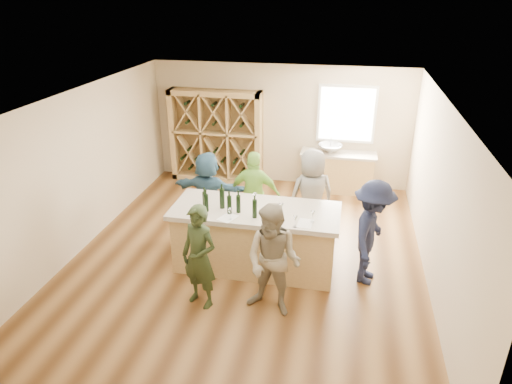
% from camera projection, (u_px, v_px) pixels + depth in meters
% --- Properties ---
extents(floor, '(6.00, 7.00, 0.10)m').
position_uv_depth(floor, '(248.00, 257.00, 8.13)').
color(floor, brown).
rests_on(floor, ground).
extents(ceiling, '(6.00, 7.00, 0.10)m').
position_uv_depth(ceiling, '(247.00, 95.00, 6.94)').
color(ceiling, white).
rests_on(ceiling, ground).
extents(wall_back, '(6.00, 0.10, 2.80)m').
position_uv_depth(wall_back, '(281.00, 125.00, 10.70)').
color(wall_back, beige).
rests_on(wall_back, ground).
extents(wall_front, '(6.00, 0.10, 2.80)m').
position_uv_depth(wall_front, '(167.00, 325.00, 4.36)').
color(wall_front, beige).
rests_on(wall_front, ground).
extents(wall_left, '(0.10, 7.00, 2.80)m').
position_uv_depth(wall_left, '(80.00, 169.00, 8.09)').
color(wall_left, beige).
rests_on(wall_left, ground).
extents(wall_right, '(0.10, 7.00, 2.80)m').
position_uv_depth(wall_right, '(442.00, 198.00, 6.97)').
color(wall_right, beige).
rests_on(wall_right, ground).
extents(window_frame, '(1.30, 0.06, 1.30)m').
position_uv_depth(window_frame, '(347.00, 114.00, 10.21)').
color(window_frame, white).
rests_on(window_frame, wall_back).
extents(window_pane, '(1.18, 0.01, 1.18)m').
position_uv_depth(window_pane, '(346.00, 114.00, 10.18)').
color(window_pane, white).
rests_on(window_pane, wall_back).
extents(wine_rack, '(2.20, 0.45, 2.20)m').
position_uv_depth(wine_rack, '(216.00, 136.00, 10.85)').
color(wine_rack, tan).
rests_on(wine_rack, floor).
extents(back_counter_base, '(1.60, 0.58, 0.86)m').
position_uv_depth(back_counter_base, '(337.00, 173.00, 10.53)').
color(back_counter_base, tan).
rests_on(back_counter_base, floor).
extents(back_counter_top, '(1.70, 0.62, 0.06)m').
position_uv_depth(back_counter_top, '(339.00, 154.00, 10.34)').
color(back_counter_top, '#B9AB98').
rests_on(back_counter_top, back_counter_base).
extents(sink, '(0.54, 0.54, 0.19)m').
position_uv_depth(sink, '(330.00, 148.00, 10.33)').
color(sink, silver).
rests_on(sink, back_counter_top).
extents(faucet, '(0.02, 0.02, 0.30)m').
position_uv_depth(faucet, '(331.00, 143.00, 10.46)').
color(faucet, silver).
rests_on(faucet, back_counter_top).
extents(tasting_counter_base, '(2.60, 1.00, 1.00)m').
position_uv_depth(tasting_counter_base, '(255.00, 240.00, 7.60)').
color(tasting_counter_base, tan).
rests_on(tasting_counter_base, floor).
extents(tasting_counter_top, '(2.72, 1.12, 0.08)m').
position_uv_depth(tasting_counter_top, '(255.00, 211.00, 7.38)').
color(tasting_counter_top, '#B9AB98').
rests_on(tasting_counter_top, tasting_counter_base).
extents(wine_bottle_a, '(0.08, 0.08, 0.28)m').
position_uv_depth(wine_bottle_a, '(205.00, 200.00, 7.35)').
color(wine_bottle_a, black).
rests_on(wine_bottle_a, tasting_counter_top).
extents(wine_bottle_b, '(0.09, 0.09, 0.29)m').
position_uv_depth(wine_bottle_b, '(206.00, 203.00, 7.23)').
color(wine_bottle_b, black).
rests_on(wine_bottle_b, tasting_counter_top).
extents(wine_bottle_c, '(0.10, 0.10, 0.33)m').
position_uv_depth(wine_bottle_c, '(222.00, 199.00, 7.33)').
color(wine_bottle_c, black).
rests_on(wine_bottle_c, tasting_counter_top).
extents(wine_bottle_d, '(0.09, 0.09, 0.30)m').
position_uv_depth(wine_bottle_d, '(229.00, 205.00, 7.15)').
color(wine_bottle_d, black).
rests_on(wine_bottle_d, tasting_counter_top).
extents(wine_bottle_e, '(0.08, 0.08, 0.29)m').
position_uv_depth(wine_bottle_e, '(238.00, 204.00, 7.19)').
color(wine_bottle_e, black).
rests_on(wine_bottle_e, tasting_counter_top).
extents(wine_glass_a, '(0.07, 0.07, 0.19)m').
position_uv_depth(wine_glass_a, '(230.00, 214.00, 6.98)').
color(wine_glass_a, white).
rests_on(wine_glass_a, tasting_counter_top).
extents(wine_glass_b, '(0.07, 0.07, 0.17)m').
position_uv_depth(wine_glass_b, '(264.00, 219.00, 6.86)').
color(wine_glass_b, white).
rests_on(wine_glass_b, tasting_counter_top).
extents(wine_glass_c, '(0.09, 0.09, 0.18)m').
position_uv_depth(wine_glass_c, '(295.00, 222.00, 6.77)').
color(wine_glass_c, white).
rests_on(wine_glass_c, tasting_counter_top).
extents(wine_glass_d, '(0.08, 0.08, 0.20)m').
position_uv_depth(wine_glass_d, '(281.00, 209.00, 7.14)').
color(wine_glass_d, white).
rests_on(wine_glass_d, tasting_counter_top).
extents(wine_glass_e, '(0.09, 0.09, 0.19)m').
position_uv_depth(wine_glass_e, '(312.00, 217.00, 6.91)').
color(wine_glass_e, white).
rests_on(wine_glass_e, tasting_counter_top).
extents(tasting_menu_a, '(0.32, 0.37, 0.00)m').
position_uv_depth(tasting_menu_a, '(228.00, 218.00, 7.08)').
color(tasting_menu_a, white).
rests_on(tasting_menu_a, tasting_counter_top).
extents(tasting_menu_b, '(0.25, 0.32, 0.00)m').
position_uv_depth(tasting_menu_b, '(270.00, 221.00, 6.98)').
color(tasting_menu_b, white).
rests_on(tasting_menu_b, tasting_counter_top).
extents(tasting_menu_c, '(0.25, 0.32, 0.00)m').
position_uv_depth(tasting_menu_c, '(305.00, 223.00, 6.91)').
color(tasting_menu_c, white).
rests_on(tasting_menu_c, tasting_counter_top).
extents(person_near_left, '(0.70, 0.61, 1.61)m').
position_uv_depth(person_near_left, '(199.00, 257.00, 6.56)').
color(person_near_left, '#263319').
rests_on(person_near_left, floor).
extents(person_near_right, '(0.91, 0.65, 1.70)m').
position_uv_depth(person_near_right, '(273.00, 261.00, 6.37)').
color(person_near_right, gray).
rests_on(person_near_right, floor).
extents(person_server, '(0.74, 1.20, 1.73)m').
position_uv_depth(person_server, '(372.00, 233.00, 7.08)').
color(person_server, '#191E38').
rests_on(person_server, floor).
extents(person_far_mid, '(0.99, 0.53, 1.66)m').
position_uv_depth(person_far_mid, '(255.00, 194.00, 8.47)').
color(person_far_mid, '#8CC64C').
rests_on(person_far_mid, floor).
extents(person_far_right, '(1.01, 0.87, 1.75)m').
position_uv_depth(person_far_right, '(311.00, 196.00, 8.31)').
color(person_far_right, slate).
rests_on(person_far_right, floor).
extents(person_far_left, '(1.51, 0.65, 1.59)m').
position_uv_depth(person_far_left, '(208.00, 192.00, 8.65)').
color(person_far_left, '#335972').
rests_on(person_far_left, floor).
extents(wine_bottle_f, '(0.07, 0.07, 0.30)m').
position_uv_depth(wine_bottle_f, '(255.00, 209.00, 7.03)').
color(wine_bottle_f, black).
rests_on(wine_bottle_f, tasting_counter_top).
extents(wine_glass_f, '(0.07, 0.07, 0.18)m').
position_uv_depth(wine_glass_f, '(255.00, 198.00, 7.52)').
color(wine_glass_f, white).
rests_on(wine_glass_f, tasting_counter_top).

